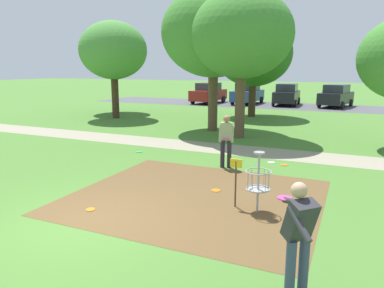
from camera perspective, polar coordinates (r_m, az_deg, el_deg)
name	(u,v)px	position (r m, az deg, el deg)	size (l,w,h in m)	color
ground_plane	(81,223)	(8.10, -17.06, -11.82)	(160.00, 160.00, 0.00)	#47752D
dirt_tee_pad	(196,196)	(9.25, 0.58, -8.22)	(6.06, 5.38, 0.01)	brown
disc_golf_basket	(256,179)	(8.22, 9.99, -5.50)	(0.98, 0.58, 1.39)	#9E9EA3
player_foreground_watching	(226,138)	(11.67, 5.40, 0.89)	(0.49, 0.43, 1.71)	#232328
player_throwing	(298,234)	(5.24, 16.39, -13.47)	(0.68, 1.07, 1.71)	#384260
frisbee_near_basket	(216,191)	(9.67, 3.76, -7.31)	(0.24, 0.24, 0.02)	orange
frisbee_by_tee	(90,210)	(8.73, -15.67, -9.91)	(0.21, 0.21, 0.02)	orange
frisbee_mid_grass	(139,152)	(14.12, -8.32, -1.22)	(0.26, 0.26, 0.02)	green
frisbee_far_left	(284,165)	(12.49, 14.27, -3.21)	(0.23, 0.23, 0.02)	orange
frisbee_far_right	(271,162)	(12.71, 12.36, -2.85)	(0.24, 0.24, 0.02)	white
tree_near_left	(114,56)	(26.66, -12.22, 13.30)	(3.81, 3.81, 5.60)	#4C3823
tree_near_right	(242,35)	(16.82, 7.85, 16.65)	(4.55, 4.55, 6.56)	brown
tree_mid_left	(113,51)	(23.80, -12.28, 14.15)	(4.20, 4.20, 6.03)	#422D1E
tree_mid_center	(214,33)	(18.63, 3.42, 17.06)	(5.15, 5.15, 7.07)	brown
tree_mid_right	(253,54)	(24.29, 9.64, 13.84)	(4.94, 4.94, 6.18)	#422D1E
parking_lot_strip	(289,106)	(31.87, 15.04, 5.79)	(36.00, 6.00, 0.01)	#4C4C51
parked_car_leftmost	(208,93)	(33.28, 2.60, 8.01)	(2.29, 4.36, 1.84)	maroon
parked_car_center_left	(247,94)	(32.95, 8.72, 7.85)	(2.19, 4.31, 1.84)	#2D4784
parked_car_center_right	(287,94)	(32.52, 14.67, 7.55)	(2.09, 4.26, 1.84)	black
parked_car_rightmost	(336,96)	(32.15, 21.70, 7.05)	(2.69, 4.49, 1.84)	black
gravel_path	(215,148)	(14.72, 3.62, -0.60)	(40.00, 1.84, 0.00)	gray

